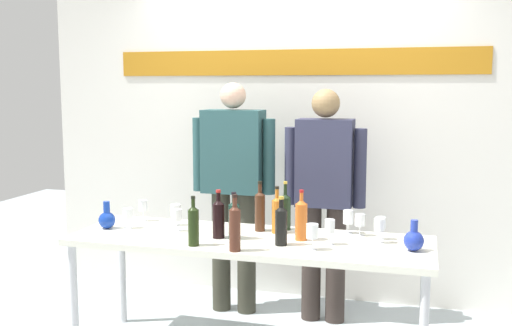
{
  "coord_description": "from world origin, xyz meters",
  "views": [
    {
      "loc": [
        1.02,
        -3.43,
        1.71
      ],
      "look_at": [
        0.0,
        0.15,
        1.22
      ],
      "focal_mm": 41.8,
      "sensor_mm": 36.0,
      "label": 1
    }
  ],
  "objects": [
    {
      "name": "wine_glass_right_4",
      "position": [
        0.5,
        -0.03,
        0.89
      ],
      "size": [
        0.06,
        0.06,
        0.15
      ],
      "color": "white",
      "rests_on": "display_table"
    },
    {
      "name": "decanter_blue_left",
      "position": [
        -0.96,
        -0.03,
        0.84
      ],
      "size": [
        0.11,
        0.11,
        0.18
      ],
      "color": "#15369E",
      "rests_on": "display_table"
    },
    {
      "name": "wine_glass_left_0",
      "position": [
        -0.57,
        0.18,
        0.88
      ],
      "size": [
        0.07,
        0.07,
        0.14
      ],
      "color": "white",
      "rests_on": "display_table"
    },
    {
      "name": "display_table",
      "position": [
        0.0,
        0.0,
        0.72
      ],
      "size": [
        2.22,
        0.72,
        0.78
      ],
      "color": "silver",
      "rests_on": "ground"
    },
    {
      "name": "back_wall",
      "position": [
        0.0,
        1.25,
        1.5
      ],
      "size": [
        4.19,
        0.11,
        3.0
      ],
      "color": "silver",
      "rests_on": "ground"
    },
    {
      "name": "wine_bottle_1",
      "position": [
        0.13,
        0.16,
        0.9
      ],
      "size": [
        0.06,
        0.06,
        0.3
      ],
      "color": "#C96F21",
      "rests_on": "display_table"
    },
    {
      "name": "wine_bottle_6",
      "position": [
        0.17,
        0.26,
        0.91
      ],
      "size": [
        0.07,
        0.07,
        0.32
      ],
      "color": "black",
      "rests_on": "display_table"
    },
    {
      "name": "wine_glass_right_1",
      "position": [
        0.78,
        0.09,
        0.89
      ],
      "size": [
        0.06,
        0.06,
        0.15
      ],
      "color": "white",
      "rests_on": "display_table"
    },
    {
      "name": "wine_glass_right_0",
      "position": [
        0.65,
        0.23,
        0.87
      ],
      "size": [
        0.06,
        0.06,
        0.14
      ],
      "color": "white",
      "rests_on": "display_table"
    },
    {
      "name": "wine_glass_right_5",
      "position": [
        0.78,
        0.18,
        0.88
      ],
      "size": [
        0.06,
        0.06,
        0.14
      ],
      "color": "white",
      "rests_on": "display_table"
    },
    {
      "name": "wine_glass_left_3",
      "position": [
        -0.5,
        0.04,
        0.88
      ],
      "size": [
        0.06,
        0.06,
        0.14
      ],
      "color": "white",
      "rests_on": "display_table"
    },
    {
      "name": "wine_bottle_2",
      "position": [
        -0.08,
        -0.06,
        0.91
      ],
      "size": [
        0.07,
        0.07,
        0.29
      ],
      "color": "#153026",
      "rests_on": "display_table"
    },
    {
      "name": "wine_bottle_3",
      "position": [
        0.23,
        -0.11,
        0.9
      ],
      "size": [
        0.07,
        0.07,
        0.29
      ],
      "color": "black",
      "rests_on": "display_table"
    },
    {
      "name": "wine_bottle_4",
      "position": [
        0.01,
        -0.31,
        0.92
      ],
      "size": [
        0.07,
        0.07,
        0.33
      ],
      "color": "#4B2619",
      "rests_on": "display_table"
    },
    {
      "name": "wine_glass_right_2",
      "position": [
        0.57,
        0.27,
        0.88
      ],
      "size": [
        0.06,
        0.06,
        0.15
      ],
      "color": "white",
      "rests_on": "display_table"
    },
    {
      "name": "wine_glass_left_2",
      "position": [
        -0.84,
        0.24,
        0.88
      ],
      "size": [
        0.06,
        0.06,
        0.15
      ],
      "color": "white",
      "rests_on": "display_table"
    },
    {
      "name": "decanter_blue_right",
      "position": [
        0.98,
        -0.03,
        0.84
      ],
      "size": [
        0.12,
        0.12,
        0.18
      ],
      "color": "#2236A1",
      "rests_on": "display_table"
    },
    {
      "name": "wine_bottle_0",
      "position": [
        -0.18,
        -0.06,
        0.91
      ],
      "size": [
        0.07,
        0.07,
        0.3
      ],
      "color": "black",
      "rests_on": "display_table"
    },
    {
      "name": "wine_glass_right_3",
      "position": [
        0.42,
        -0.17,
        0.88
      ],
      "size": [
        0.07,
        0.07,
        0.15
      ],
      "color": "white",
      "rests_on": "display_table"
    },
    {
      "name": "wine_bottle_5",
      "position": [
        0.32,
        0.03,
        0.91
      ],
      "size": [
        0.07,
        0.07,
        0.31
      ],
      "color": "orange",
      "rests_on": "display_table"
    },
    {
      "name": "wine_bottle_7",
      "position": [
        0.02,
        0.19,
        0.92
      ],
      "size": [
        0.07,
        0.07,
        0.32
      ],
      "color": "#462819",
      "rests_on": "display_table"
    },
    {
      "name": "presenter_right",
      "position": [
        0.34,
        0.74,
        0.96
      ],
      "size": [
        0.59,
        0.22,
        1.68
      ],
      "color": "#362C28",
      "rests_on": "ground"
    },
    {
      "name": "wine_glass_left_1",
      "position": [
        -0.84,
        0.02,
        0.87
      ],
      "size": [
        0.06,
        0.06,
        0.13
      ],
      "color": "white",
      "rests_on": "display_table"
    },
    {
      "name": "presenter_left",
      "position": [
        -0.34,
        0.74,
        1.0
      ],
      "size": [
        0.64,
        0.22,
        1.73
      ],
      "color": "#36352A",
      "rests_on": "ground"
    },
    {
      "name": "wine_bottle_8",
      "position": [
        -0.26,
        -0.26,
        0.9
      ],
      "size": [
        0.06,
        0.06,
        0.29
      ],
      "color": "black",
      "rests_on": "display_table"
    }
  ]
}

